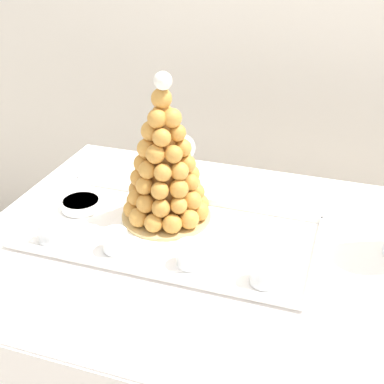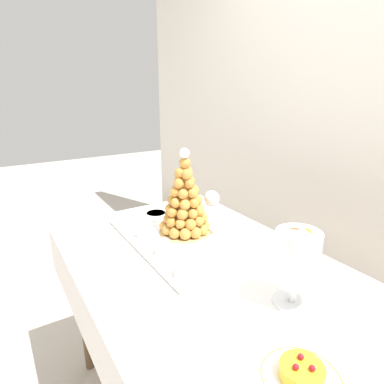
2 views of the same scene
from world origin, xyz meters
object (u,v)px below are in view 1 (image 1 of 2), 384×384
(dessert_cup_mid_right, at_px, (265,272))
(creme_brulee_ramekin, at_px, (81,204))
(dessert_cup_centre, at_px, (190,255))
(croquembouche, at_px, (165,166))
(serving_tray, at_px, (169,235))
(dessert_cup_left, at_px, (51,232))
(dessert_cup_mid_left, at_px, (115,241))
(wine_glass, at_px, (182,150))

(dessert_cup_mid_right, height_order, creme_brulee_ramekin, dessert_cup_mid_right)
(dessert_cup_centre, bearing_deg, creme_brulee_ramekin, 158.07)
(croquembouche, bearing_deg, dessert_cup_centre, -54.92)
(serving_tray, relative_size, dessert_cup_left, 11.27)
(croquembouche, distance_m, dessert_cup_mid_right, 0.35)
(dessert_cup_mid_left, bearing_deg, serving_tray, 47.09)
(dessert_cup_mid_left, bearing_deg, dessert_cup_mid_right, -1.27)
(dessert_cup_mid_right, bearing_deg, croquembouche, 147.90)
(dessert_cup_left, relative_size, dessert_cup_mid_left, 1.09)
(creme_brulee_ramekin, bearing_deg, dessert_cup_centre, -21.93)
(croquembouche, distance_m, dessert_cup_left, 0.31)
(dessert_cup_mid_left, distance_m, creme_brulee_ramekin, 0.22)
(serving_tray, bearing_deg, croquembouche, 114.99)
(dessert_cup_mid_right, xyz_separation_m, creme_brulee_ramekin, (-0.51, 0.15, -0.01))
(croquembouche, distance_m, creme_brulee_ramekin, 0.26)
(croquembouche, relative_size, dessert_cup_mid_left, 6.56)
(dessert_cup_left, relative_size, dessert_cup_centre, 1.06)
(dessert_cup_centre, bearing_deg, dessert_cup_mid_left, -179.46)
(dessert_cup_centre, bearing_deg, dessert_cup_mid_right, -3.22)
(serving_tray, height_order, dessert_cup_centre, dessert_cup_centre)
(croquembouche, relative_size, dessert_cup_centre, 6.38)
(dessert_cup_left, bearing_deg, creme_brulee_ramekin, 93.76)
(dessert_cup_mid_right, bearing_deg, serving_tray, 156.92)
(croquembouche, height_order, dessert_cup_centre, croquembouche)
(dessert_cup_centre, relative_size, wine_glass, 0.34)
(dessert_cup_left, height_order, dessert_cup_centre, same)
(dessert_cup_centre, xyz_separation_m, dessert_cup_mid_right, (0.16, -0.01, 0.00))
(dessert_cup_centre, bearing_deg, wine_glass, 112.15)
(dessert_cup_mid_right, height_order, wine_glass, wine_glass)
(serving_tray, height_order, croquembouche, croquembouche)
(dessert_cup_mid_right, bearing_deg, dessert_cup_left, -179.32)
(croquembouche, height_order, dessert_cup_mid_right, croquembouche)
(dessert_cup_left, bearing_deg, dessert_cup_mid_left, 4.93)
(wine_glass, bearing_deg, serving_tray, -78.86)
(wine_glass, bearing_deg, dessert_cup_left, -122.10)
(wine_glass, bearing_deg, dessert_cup_mid_right, -47.82)
(croquembouche, bearing_deg, dessert_cup_mid_right, -32.10)
(serving_tray, bearing_deg, dessert_cup_mid_left, -132.91)
(serving_tray, xyz_separation_m, dessert_cup_mid_left, (-0.09, -0.10, 0.03))
(dessert_cup_left, distance_m, dessert_cup_centre, 0.33)
(dessert_cup_left, bearing_deg, croquembouche, 40.39)
(dessert_cup_centre, xyz_separation_m, creme_brulee_ramekin, (-0.34, 0.14, -0.01))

